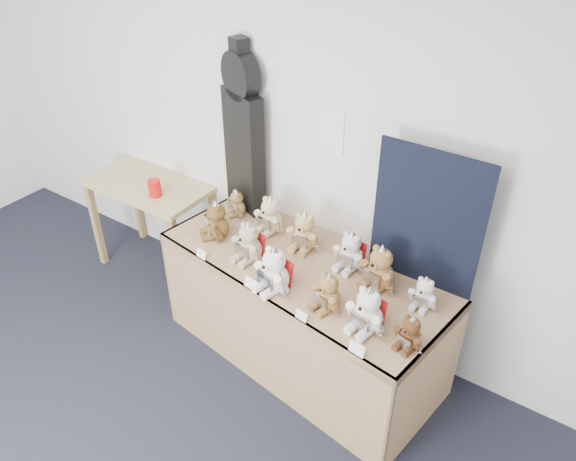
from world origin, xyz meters
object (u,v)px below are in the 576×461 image
Objects in this scene: teddy_front_end at (410,334)px; teddy_back_right at (379,269)px; teddy_back_centre_right at (350,252)px; teddy_back_end at (424,294)px; display_table at (295,291)px; teddy_back_centre_left at (304,233)px; teddy_front_far_right at (367,311)px; red_cup at (155,188)px; teddy_back_left at (270,216)px; teddy_front_left at (249,243)px; teddy_front_centre at (274,271)px; side_table at (150,197)px; guitar_case at (243,130)px; teddy_front_far_left at (216,221)px; teddy_front_right at (327,293)px; teddy_back_far_left at (236,204)px.

teddy_back_right is at bearing 146.71° from teddy_front_end.
teddy_back_centre_right reaches higher than teddy_back_end.
teddy_back_centre_left reaches higher than display_table.
teddy_back_centre_right is (-0.34, 0.43, -0.01)m from teddy_front_far_right.
display_table is 0.45m from teddy_back_centre_right.
teddy_back_left is (0.98, 0.13, 0.04)m from red_cup.
teddy_back_right is at bearing 23.98° from teddy_front_left.
teddy_back_right is at bearing -12.11° from teddy_back_centre_left.
teddy_front_centre is 1.43× the size of teddy_front_end.
teddy_front_centre is at bearing -17.84° from side_table.
guitar_case is at bearing 151.80° from teddy_front_centre.
teddy_front_end is at bearing -5.01° from display_table.
teddy_back_right reaches higher than teddy_front_end.
teddy_back_centre_left is at bearing -1.52° from teddy_back_left.
teddy_front_centre is at bearing -84.56° from teddy_back_centre_left.
teddy_front_left is at bearing -131.51° from teddy_back_centre_left.
guitar_case is 5.39× the size of teddy_front_end.
teddy_back_left is 0.97× the size of teddy_back_centre_left.
teddy_front_far_left is 1.16m from teddy_back_right.
teddy_front_left is 0.91× the size of teddy_front_centre.
teddy_front_left is 0.67m from teddy_front_right.
teddy_back_centre_right is at bearing 49.01° from display_table.
teddy_back_far_left is at bearing 174.52° from teddy_back_end.
red_cup is 0.57× the size of teddy_front_end.
teddy_front_right reaches higher than red_cup.
teddy_front_left is at bearing -15.22° from side_table.
teddy_front_far_left is (-0.66, 0.02, 0.29)m from display_table.
teddy_front_far_left is at bearing -163.00° from teddy_back_centre_left.
teddy_front_far_left is 1.29× the size of teddy_front_end.
red_cup is at bearing -165.40° from teddy_back_right.
teddy_front_far_left is at bearing -129.62° from teddy_back_left.
red_cup is 1.87m from teddy_back_right.
display_table is 0.92m from teddy_front_end.
teddy_front_left reaches higher than teddy_back_centre_right.
teddy_back_centre_left is 0.89m from teddy_back_end.
teddy_back_left is at bearing -173.31° from teddy_back_right.
teddy_back_right is (0.89, -0.12, 0.01)m from teddy_back_left.
teddy_front_far_left is 0.30m from teddy_back_far_left.
teddy_back_centre_left is at bearing 166.64° from teddy_front_end.
teddy_front_far_right is 0.39m from teddy_back_end.
teddy_front_left is 1.18m from teddy_front_end.
red_cup is at bearing 179.59° from teddy_front_centre.
teddy_back_centre_right is (0.99, -0.22, -0.49)m from guitar_case.
teddy_front_far_right is 0.38m from teddy_back_right.
teddy_back_far_left is at bearing -172.77° from teddy_back_right.
red_cup is at bearing -177.39° from teddy_front_end.
teddy_front_far_left is at bearing -173.41° from teddy_front_right.
teddy_front_centre is (1.36, -0.36, 0.05)m from red_cup.
teddy_back_far_left is at bearing 173.56° from teddy_front_end.
guitar_case reaches higher than teddy_front_right.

